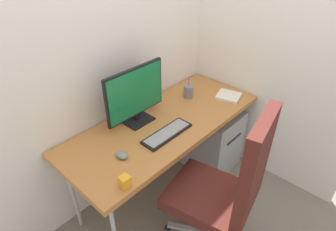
{
  "coord_description": "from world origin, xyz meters",
  "views": [
    {
      "loc": [
        -1.27,
        -1.2,
        1.96
      ],
      "look_at": [
        -0.04,
        -0.07,
        0.84
      ],
      "focal_mm": 30.23,
      "sensor_mm": 36.0,
      "label": 1
    }
  ],
  "objects_px": {
    "office_chair": "(225,188)",
    "keyboard": "(167,133)",
    "pen_holder": "(188,91)",
    "notebook": "(229,96)",
    "filing_cabinet": "(209,137)",
    "mouse": "(122,155)",
    "desk_clamp_accessory": "(125,182)",
    "monitor": "(135,94)"
  },
  "relations": [
    {
      "from": "office_chair",
      "to": "keyboard",
      "type": "height_order",
      "value": "office_chair"
    },
    {
      "from": "office_chair",
      "to": "pen_holder",
      "type": "distance_m",
      "value": 0.94
    },
    {
      "from": "notebook",
      "to": "office_chair",
      "type": "bearing_deg",
      "value": -163.27
    },
    {
      "from": "filing_cabinet",
      "to": "mouse",
      "type": "bearing_deg",
      "value": -178.67
    },
    {
      "from": "keyboard",
      "to": "notebook",
      "type": "distance_m",
      "value": 0.74
    },
    {
      "from": "pen_holder",
      "to": "notebook",
      "type": "relative_size",
      "value": 0.9
    },
    {
      "from": "mouse",
      "to": "pen_holder",
      "type": "xyz_separation_m",
      "value": [
        0.88,
        0.18,
        0.04
      ]
    },
    {
      "from": "desk_clamp_accessory",
      "to": "notebook",
      "type": "bearing_deg",
      "value": 5.5
    },
    {
      "from": "office_chair",
      "to": "filing_cabinet",
      "type": "xyz_separation_m",
      "value": [
        0.69,
        0.59,
        -0.31
      ]
    },
    {
      "from": "filing_cabinet",
      "to": "monitor",
      "type": "distance_m",
      "value": 0.98
    },
    {
      "from": "office_chair",
      "to": "notebook",
      "type": "relative_size",
      "value": 6.18
    },
    {
      "from": "mouse",
      "to": "desk_clamp_accessory",
      "type": "distance_m",
      "value": 0.25
    },
    {
      "from": "filing_cabinet",
      "to": "monitor",
      "type": "xyz_separation_m",
      "value": [
        -0.69,
        0.21,
        0.67
      ]
    },
    {
      "from": "office_chair",
      "to": "keyboard",
      "type": "relative_size",
      "value": 2.94
    },
    {
      "from": "keyboard",
      "to": "desk_clamp_accessory",
      "type": "bearing_deg",
      "value": -163.42
    },
    {
      "from": "keyboard",
      "to": "notebook",
      "type": "bearing_deg",
      "value": -2.41
    },
    {
      "from": "notebook",
      "to": "desk_clamp_accessory",
      "type": "distance_m",
      "value": 1.26
    },
    {
      "from": "monitor",
      "to": "pen_holder",
      "type": "relative_size",
      "value": 3.0
    },
    {
      "from": "monitor",
      "to": "mouse",
      "type": "distance_m",
      "value": 0.46
    },
    {
      "from": "office_chair",
      "to": "monitor",
      "type": "bearing_deg",
      "value": 89.8
    },
    {
      "from": "office_chair",
      "to": "desk_clamp_accessory",
      "type": "height_order",
      "value": "office_chair"
    },
    {
      "from": "pen_holder",
      "to": "desk_clamp_accessory",
      "type": "height_order",
      "value": "pen_holder"
    },
    {
      "from": "pen_holder",
      "to": "notebook",
      "type": "bearing_deg",
      "value": -48.35
    },
    {
      "from": "office_chair",
      "to": "notebook",
      "type": "height_order",
      "value": "office_chair"
    },
    {
      "from": "filing_cabinet",
      "to": "pen_holder",
      "type": "height_order",
      "value": "pen_holder"
    },
    {
      "from": "office_chair",
      "to": "pen_holder",
      "type": "bearing_deg",
      "value": 54.2
    },
    {
      "from": "keyboard",
      "to": "mouse",
      "type": "height_order",
      "value": "mouse"
    },
    {
      "from": "monitor",
      "to": "pen_holder",
      "type": "bearing_deg",
      "value": -6.17
    },
    {
      "from": "keyboard",
      "to": "desk_clamp_accessory",
      "type": "height_order",
      "value": "desk_clamp_accessory"
    },
    {
      "from": "pen_holder",
      "to": "filing_cabinet",
      "type": "bearing_deg",
      "value": -45.31
    },
    {
      "from": "monitor",
      "to": "office_chair",
      "type": "bearing_deg",
      "value": -90.2
    },
    {
      "from": "notebook",
      "to": "keyboard",
      "type": "bearing_deg",
      "value": 161.85
    },
    {
      "from": "filing_cabinet",
      "to": "monitor",
      "type": "relative_size",
      "value": 1.13
    },
    {
      "from": "pen_holder",
      "to": "office_chair",
      "type": "bearing_deg",
      "value": -125.8
    },
    {
      "from": "keyboard",
      "to": "desk_clamp_accessory",
      "type": "relative_size",
      "value": 5.58
    },
    {
      "from": "filing_cabinet",
      "to": "pen_holder",
      "type": "xyz_separation_m",
      "value": [
        -0.15,
        0.15,
        0.5
      ]
    },
    {
      "from": "monitor",
      "to": "mouse",
      "type": "height_order",
      "value": "monitor"
    },
    {
      "from": "office_chair",
      "to": "desk_clamp_accessory",
      "type": "distance_m",
      "value": 0.63
    },
    {
      "from": "keyboard",
      "to": "office_chair",
      "type": "bearing_deg",
      "value": -92.97
    },
    {
      "from": "monitor",
      "to": "keyboard",
      "type": "relative_size",
      "value": 1.28
    },
    {
      "from": "filing_cabinet",
      "to": "keyboard",
      "type": "relative_size",
      "value": 1.45
    },
    {
      "from": "mouse",
      "to": "pen_holder",
      "type": "bearing_deg",
      "value": 7.94
    }
  ]
}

